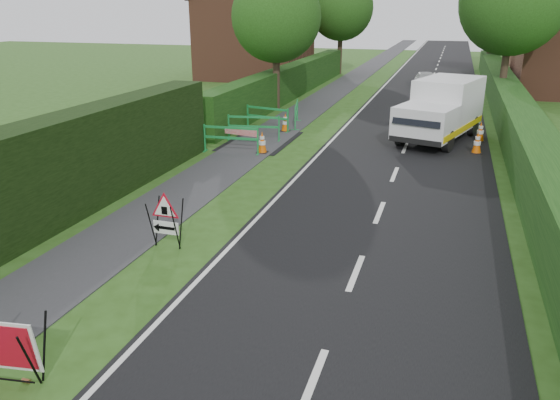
{
  "coord_description": "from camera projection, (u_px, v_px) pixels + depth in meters",
  "views": [
    {
      "loc": [
        3.96,
        -8.69,
        5.01
      ],
      "look_at": [
        0.44,
        2.54,
        0.81
      ],
      "focal_mm": 35.0,
      "sensor_mm": 36.0,
      "label": 1
    }
  ],
  "objects": [
    {
      "name": "litter_can",
      "position": [
        27.0,
        383.0,
        7.67
      ],
      "size": [
        0.12,
        0.07,
        0.07
      ],
      "primitive_type": "cylinder",
      "rotation": [
        0.0,
        1.57,
        0.0
      ],
      "color": "#BF7F4C",
      "rests_on": "ground"
    },
    {
      "name": "ped_barrier_0",
      "position": [
        231.0,
        136.0,
        19.42
      ],
      "size": [
        2.08,
        0.46,
        1.0
      ],
      "rotation": [
        0.0,
        0.0,
        0.05
      ],
      "color": "#17833A",
      "rests_on": "ground"
    },
    {
      "name": "ped_barrier_3",
      "position": [
        296.0,
        111.0,
        23.93
      ],
      "size": [
        0.81,
        2.09,
        1.0
      ],
      "rotation": [
        0.0,
        0.0,
        1.8
      ],
      "color": "#17833A",
      "rests_on": "ground"
    },
    {
      "name": "tree_nw",
      "position": [
        276.0,
        17.0,
        26.57
      ],
      "size": [
        4.4,
        4.4,
        6.7
      ],
      "color": "#2D2116",
      "rests_on": "ground"
    },
    {
      "name": "redwhite_plank",
      "position": [
        242.0,
        143.0,
        20.99
      ],
      "size": [
        1.48,
        0.31,
        0.25
      ],
      "primitive_type": "cube",
      "rotation": [
        0.0,
        0.0,
        -0.18
      ],
      "color": "red",
      "rests_on": "ground"
    },
    {
      "name": "tree_ne",
      "position": [
        513.0,
        2.0,
        26.84
      ],
      "size": [
        5.2,
        5.2,
        7.79
      ],
      "color": "#2D2116",
      "rests_on": "ground"
    },
    {
      "name": "hatchback_car",
      "position": [
        425.0,
        81.0,
        34.24
      ],
      "size": [
        1.7,
        3.43,
        1.12
      ],
      "primitive_type": "imported",
      "rotation": [
        0.0,
        0.0,
        0.12
      ],
      "color": "white",
      "rests_on": "ground"
    },
    {
      "name": "triangle_sign",
      "position": [
        164.0,
        216.0,
        11.7
      ],
      "size": [
        0.74,
        0.74,
        1.07
      ],
      "rotation": [
        0.0,
        0.0,
        -0.0
      ],
      "color": "black",
      "rests_on": "ground"
    },
    {
      "name": "house_west",
      "position": [
        256.0,
        36.0,
        39.41
      ],
      "size": [
        7.5,
        7.4,
        7.88
      ],
      "color": "brown",
      "rests_on": "ground"
    },
    {
      "name": "tree_fe",
      "position": [
        494.0,
        16.0,
        41.54
      ],
      "size": [
        4.2,
        4.2,
        6.33
      ],
      "color": "#2D2116",
      "rests_on": "ground"
    },
    {
      "name": "works_van",
      "position": [
        442.0,
        109.0,
        21.18
      ],
      "size": [
        3.33,
        5.43,
        2.32
      ],
      "rotation": [
        0.0,
        0.0,
        -0.29
      ],
      "color": "silver",
      "rests_on": "ground"
    },
    {
      "name": "hedge_west_near",
      "position": [
        10.0,
        246.0,
        12.02
      ],
      "size": [
        1.1,
        18.0,
        2.5
      ],
      "primitive_type": "cube",
      "color": "black",
      "rests_on": "ground"
    },
    {
      "name": "ped_barrier_1",
      "position": [
        254.0,
        125.0,
        21.27
      ],
      "size": [
        2.09,
        0.68,
        1.0
      ],
      "rotation": [
        0.0,
        0.0,
        0.16
      ],
      "color": "#17833A",
      "rests_on": "ground"
    },
    {
      "name": "hedge_west_far",
      "position": [
        291.0,
        97.0,
        31.79
      ],
      "size": [
        1.0,
        24.0,
        1.8
      ],
      "primitive_type": "cube",
      "color": "#14380F",
      "rests_on": "ground"
    },
    {
      "name": "road_surface",
      "position": [
        434.0,
        75.0,
        41.36
      ],
      "size": [
        6.0,
        90.0,
        0.02
      ],
      "primitive_type": "cube",
      "color": "black",
      "rests_on": "ground"
    },
    {
      "name": "traffic_cone_2",
      "position": [
        468.0,
        119.0,
        23.43
      ],
      "size": [
        0.38,
        0.38,
        0.79
      ],
      "color": "black",
      "rests_on": "ground"
    },
    {
      "name": "traffic_cone_0",
      "position": [
        477.0,
        143.0,
        19.46
      ],
      "size": [
        0.38,
        0.38,
        0.79
      ],
      "color": "black",
      "rests_on": "ground"
    },
    {
      "name": "ground",
      "position": [
        219.0,
        278.0,
        10.61
      ],
      "size": [
        120.0,
        120.0,
        0.0
      ],
      "primitive_type": "plane",
      "color": "#294C15",
      "rests_on": "ground"
    },
    {
      "name": "ped_barrier_2",
      "position": [
        267.0,
        115.0,
        23.06
      ],
      "size": [
        2.09,
        0.81,
        1.0
      ],
      "rotation": [
        0.0,
        0.0,
        -0.23
      ],
      "color": "#17833A",
      "rests_on": "ground"
    },
    {
      "name": "hedge_east",
      "position": [
        511.0,
        131.0,
        23.16
      ],
      "size": [
        1.2,
        50.0,
        1.5
      ],
      "primitive_type": "cube",
      "color": "#14380F",
      "rests_on": "ground"
    },
    {
      "name": "traffic_cone_4",
      "position": [
        285.0,
        122.0,
        22.87
      ],
      "size": [
        0.38,
        0.38,
        0.79
      ],
      "color": "black",
      "rests_on": "ground"
    },
    {
      "name": "tree_fw",
      "position": [
        341.0,
        8.0,
        40.84
      ],
      "size": [
        4.8,
        4.8,
        7.24
      ],
      "color": "#2D2116",
      "rests_on": "ground"
    },
    {
      "name": "footpath",
      "position": [
        361.0,
        73.0,
        42.91
      ],
      "size": [
        2.0,
        90.0,
        0.02
      ],
      "primitive_type": "cube",
      "color": "#2D2D30",
      "rests_on": "ground"
    },
    {
      "name": "traffic_cone_3",
      "position": [
        262.0,
        142.0,
        19.51
      ],
      "size": [
        0.38,
        0.38,
        0.79
      ],
      "color": "black",
      "rests_on": "ground"
    },
    {
      "name": "traffic_cone_1",
      "position": [
        480.0,
        132.0,
        21.17
      ],
      "size": [
        0.38,
        0.38,
        0.79
      ],
      "color": "black",
      "rests_on": "ground"
    }
  ]
}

